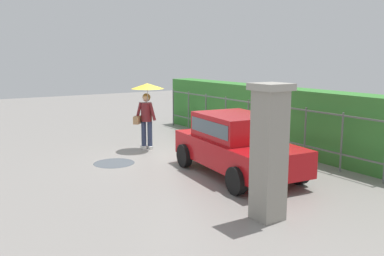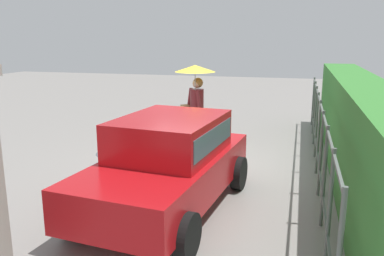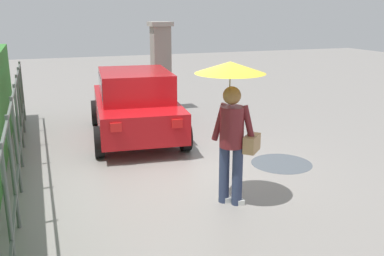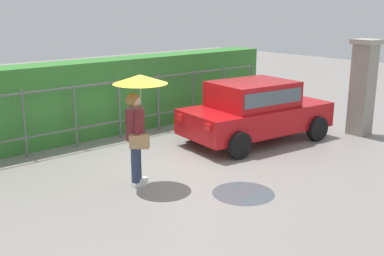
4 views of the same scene
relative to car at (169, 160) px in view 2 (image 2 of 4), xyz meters
The scene contains 6 objects.
ground_plane 2.52m from the car, behind, with size 40.00×40.00×0.00m, color gray.
car is the anchor object (origin of this frame).
pedestrian 3.84m from the car, behind, with size 0.99×0.99×2.04m.
fence_section 3.32m from the car, 135.09° to the left, with size 9.60×0.05×1.50m.
hedge_row 3.86m from the car, 127.54° to the left, with size 10.55×0.90×1.90m, color #387F33.
puddle_near 3.46m from the car, 140.86° to the right, with size 1.11×1.11×0.00m, color #4C545B.
Camera 2 is at (8.06, 2.12, 2.68)m, focal length 37.10 mm.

